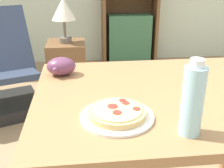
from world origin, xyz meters
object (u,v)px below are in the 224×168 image
pizza_on_plate (117,114)px  side_table (68,74)px  table_lamp (64,11)px  drink_bottle (193,100)px  bookshelf (130,2)px  lounge_chair_near (0,80)px  grape_bunch (61,66)px

pizza_on_plate → side_table: (-0.25, 1.64, -0.47)m
side_table → table_lamp: size_ratio=1.54×
drink_bottle → bookshelf: bearing=84.0°
lounge_chair_near → bookshelf: size_ratio=0.53×
side_table → table_lamp: 0.57m
lounge_chair_near → bookshelf: 1.87m
side_table → table_lamp: table_lamp is taller
grape_bunch → lounge_chair_near: bearing=119.3°
grape_bunch → bookshelf: 2.42m
grape_bunch → table_lamp: 1.21m
grape_bunch → bookshelf: size_ratio=0.08×
lounge_chair_near → grape_bunch: bearing=-80.5°
grape_bunch → drink_bottle: 0.70m
drink_bottle → bookshelf: size_ratio=0.14×
bookshelf → side_table: 1.44m
lounge_chair_near → table_lamp: table_lamp is taller
pizza_on_plate → lounge_chair_near: (-0.84, 1.56, -0.48)m
pizza_on_plate → bookshelf: 2.79m
drink_bottle → bookshelf: 2.88m
drink_bottle → side_table: drink_bottle is taller
side_table → drink_bottle: bearing=-75.3°
table_lamp → drink_bottle: bearing=-75.3°
grape_bunch → drink_bottle: drink_bottle is taller
drink_bottle → side_table: size_ratio=0.41×
grape_bunch → lounge_chair_near: lounge_chair_near is taller
grape_bunch → side_table: 1.30m
pizza_on_plate → grape_bunch: 0.48m
bookshelf → pizza_on_plate: bearing=-100.6°
lounge_chair_near → table_lamp: bearing=-12.7°
table_lamp → side_table: bearing=-63.4°
pizza_on_plate → table_lamp: (-0.25, 1.64, 0.10)m
pizza_on_plate → lounge_chair_near: lounge_chair_near is taller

